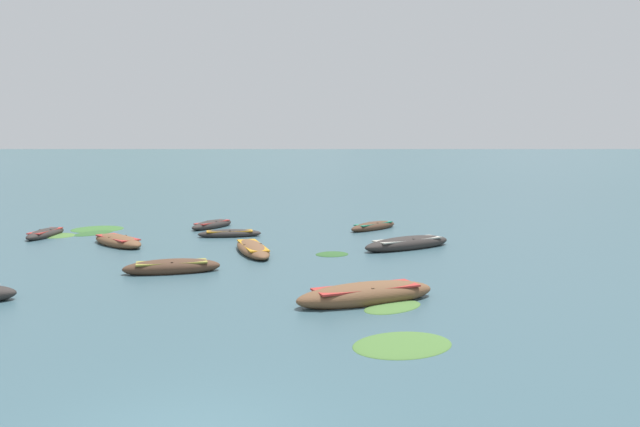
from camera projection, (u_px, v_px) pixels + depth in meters
The scene contains 18 objects.
ground_plane at pixel (288, 148), 1497.77m from camera, with size 6000.00×6000.00×0.00m, color #385660.
mountain_1 at pixel (148, 72), 2280.31m from camera, with size 2028.28×2028.28×559.75m, color #56665B.
mountain_2 at pixel (407, 100), 2307.65m from camera, with size 1381.14×1381.14×360.59m, color #4C5B56.
rowboat_0 at pixel (230, 234), 29.30m from camera, with size 3.10×1.28×0.44m.
rowboat_2 at pixel (366, 294), 16.95m from camera, with size 4.32×2.59×0.69m.
rowboat_3 at pixel (46, 234), 29.20m from camera, with size 1.25×3.20×0.49m.
rowboat_4 at pixel (373, 226), 31.83m from camera, with size 3.10×3.10×0.51m.
rowboat_5 at pixel (253, 249), 24.83m from camera, with size 2.09×4.50×0.51m.
rowboat_6 at pixel (118, 241), 26.76m from camera, with size 3.30×3.61×0.56m.
rowboat_7 at pixel (172, 267), 20.95m from camera, with size 3.42×1.66×0.59m.
rowboat_8 at pixel (408, 244), 25.90m from camera, with size 4.43×3.22×0.64m.
rowboat_9 at pixel (212, 225), 32.45m from camera, with size 2.38×3.20×0.51m.
weed_patch_0 at pixel (56, 236), 29.57m from camera, with size 1.78×1.98×0.14m, color #477033.
weed_patch_1 at pixel (98, 229), 31.89m from camera, with size 2.61×2.78×0.14m, color #38662D.
weed_patch_2 at pixel (393, 307), 16.42m from camera, with size 1.92×1.10×0.14m, color #477033.
weed_patch_3 at pixel (94, 233), 30.41m from camera, with size 2.38×1.31×0.14m, color #2D5628.
weed_patch_4 at pixel (402, 345), 13.29m from camera, with size 2.31×1.79×0.14m, color #477033.
weed_patch_5 at pixel (332, 254), 24.46m from camera, with size 1.36×1.23×0.14m, color #2D5628.
Camera 1 is at (1.56, -8.33, 4.30)m, focal length 34.37 mm.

